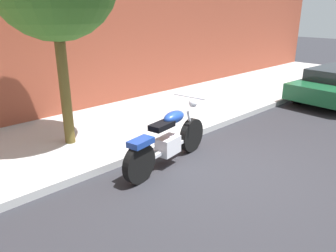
# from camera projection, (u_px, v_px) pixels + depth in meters

# --- Properties ---
(ground_plane) EXTENTS (60.00, 60.00, 0.00)m
(ground_plane) POSITION_uv_depth(u_px,v_px,m) (213.00, 169.00, 5.88)
(ground_plane) COLOR #28282D
(sidewalk) EXTENTS (24.69, 3.28, 0.14)m
(sidewalk) POSITION_uv_depth(u_px,v_px,m) (118.00, 127.00, 7.80)
(sidewalk) COLOR #AFAFAF
(sidewalk) RESTS_ON ground
(motorcycle) EXTENTS (2.25, 0.74, 1.18)m
(motorcycle) POSITION_uv_depth(u_px,v_px,m) (168.00, 141.00, 5.89)
(motorcycle) COLOR black
(motorcycle) RESTS_ON ground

